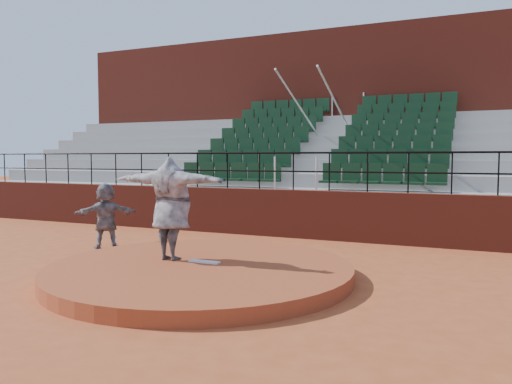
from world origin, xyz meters
TOP-DOWN VIEW (x-y plane):
  - ground at (0.00, 0.00)m, footprint 90.00×90.00m
  - pitchers_mound at (0.00, 0.00)m, footprint 5.50×5.50m
  - pitching_rubber at (0.00, 0.15)m, footprint 0.60×0.15m
  - boundary_wall at (0.00, 5.00)m, footprint 24.00×0.30m
  - wall_railing at (0.00, 5.00)m, footprint 24.04×0.05m
  - seating_deck at (0.00, 8.65)m, footprint 24.00×5.97m
  - press_box_facade at (0.00, 12.60)m, footprint 24.00×3.00m
  - pitcher at (-0.71, 0.15)m, footprint 2.40×0.68m
  - fielder at (-3.59, 1.68)m, footprint 1.41×1.30m

SIDE VIEW (x-z plane):
  - ground at x=0.00m, z-range 0.00..0.00m
  - pitchers_mound at x=0.00m, z-range 0.00..0.25m
  - pitching_rubber at x=0.00m, z-range 0.25..0.28m
  - boundary_wall at x=0.00m, z-range 0.00..1.30m
  - fielder at x=-3.59m, z-range 0.00..1.57m
  - pitcher at x=-0.71m, z-range 0.25..2.20m
  - seating_deck at x=0.00m, z-range -0.87..3.76m
  - wall_railing at x=0.00m, z-range 1.52..2.54m
  - press_box_facade at x=0.00m, z-range 0.00..7.10m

